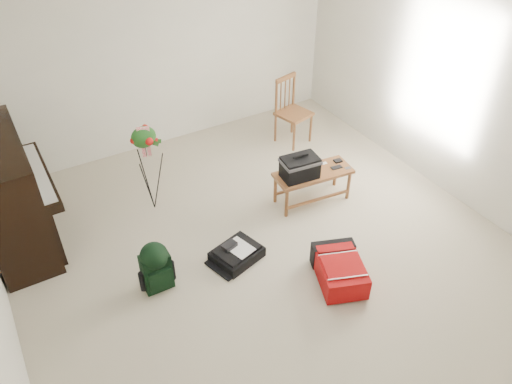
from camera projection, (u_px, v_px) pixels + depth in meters
floor at (269, 256)px, 5.32m from camera, size 5.00×5.50×0.01m
ceiling at (275, 21)px, 3.79m from camera, size 5.00×5.50×0.01m
wall_back at (159, 56)px, 6.43m from camera, size 5.00×0.04×2.50m
wall_right at (462, 95)px, 5.56m from camera, size 0.04×5.50×2.50m
piano at (10, 196)px, 5.16m from camera, size 0.71×1.50×1.25m
bench at (305, 170)px, 5.71m from camera, size 0.96×0.47×0.71m
dining_chair at (292, 111)px, 6.90m from camera, size 0.50×0.50×0.95m
red_suitcase at (337, 267)px, 4.99m from camera, size 0.62×0.75×0.27m
black_duffel at (237, 253)px, 5.24m from camera, size 0.57×0.50×0.20m
green_backpack at (156, 265)px, 4.79m from camera, size 0.29×0.27×0.56m
flower_stand at (149, 169)px, 5.63m from camera, size 0.44×0.44×1.13m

